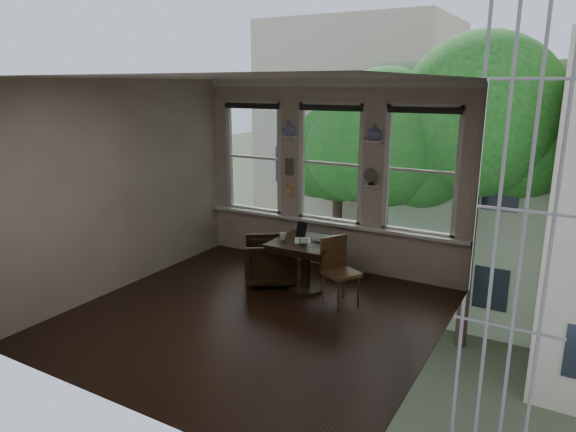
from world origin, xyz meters
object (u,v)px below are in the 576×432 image
Objects in this scene: table at (305,266)px; side_chair_right at (341,273)px; armchair_left at (270,261)px; laptop at (320,242)px; mug at (283,236)px.

side_chair_right is (0.66, -0.20, 0.09)m from table.
table is at bearing 56.61° from armchair_left.
table is 1.18× the size of armchair_left.
mug is at bearing -159.19° from laptop.
armchair_left is 0.93m from laptop.
laptop is 0.56m from mug.
side_chair_right is 0.57m from laptop.
mug is at bearing 112.75° from side_chair_right.
side_chair_right is 1.04m from mug.
armchair_left is 0.83× the size of side_chair_right.
laptop reaches higher than table.
side_chair_right is 3.01× the size of laptop.
laptop is (0.83, 0.02, 0.41)m from armchair_left.
armchair_left is 1.28m from side_chair_right.
table is 0.45m from laptop.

